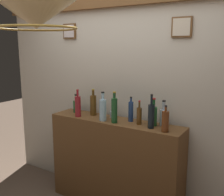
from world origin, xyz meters
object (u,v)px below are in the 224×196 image
at_px(liquor_bottle_whiskey, 131,111).
at_px(liquor_bottle_sherry, 151,116).
at_px(glass_tumbler_rocks, 113,114).
at_px(liquor_bottle_gin, 163,116).
at_px(liquor_bottle_scotch, 153,115).
at_px(pendant_lamp, 36,15).
at_px(liquor_bottle_amaro, 78,106).
at_px(liquor_bottle_rye, 114,110).
at_px(liquor_bottle_bourbon, 139,115).
at_px(liquor_bottle_rum, 76,106).
at_px(liquor_bottle_brandy, 93,105).
at_px(liquor_bottle_mezcal, 103,109).
at_px(liquor_bottle_vermouth, 165,121).
at_px(liquor_bottle_port, 103,108).

bearing_deg(liquor_bottle_whiskey, liquor_bottle_sherry, -20.73).
xyz_separation_m(liquor_bottle_whiskey, glass_tumbler_rocks, (-0.24, 0.03, -0.07)).
distance_m(liquor_bottle_gin, liquor_bottle_sherry, 0.17).
height_order(liquor_bottle_scotch, pendant_lamp, pendant_lamp).
xyz_separation_m(liquor_bottle_whiskey, liquor_bottle_amaro, (-0.59, -0.15, 0.01)).
distance_m(liquor_bottle_rye, glass_tumbler_rocks, 0.23).
relative_size(glass_tumbler_rocks, pendant_lamp, 0.12).
bearing_deg(liquor_bottle_amaro, liquor_bottle_bourbon, 7.65).
bearing_deg(liquor_bottle_rum, liquor_bottle_brandy, 0.24).
bearing_deg(liquor_bottle_rum, liquor_bottle_mezcal, -15.05).
xyz_separation_m(liquor_bottle_whiskey, liquor_bottle_rye, (-0.12, -0.13, 0.03)).
height_order(liquor_bottle_whiskey, liquor_bottle_bourbon, liquor_bottle_whiskey).
xyz_separation_m(liquor_bottle_rye, pendant_lamp, (-0.11, -0.89, 0.86)).
xyz_separation_m(liquor_bottle_vermouth, glass_tumbler_rocks, (-0.67, 0.17, -0.07)).
xyz_separation_m(liquor_bottle_mezcal, liquor_bottle_port, (-0.06, 0.10, -0.01)).
height_order(liquor_bottle_whiskey, liquor_bottle_sherry, liquor_bottle_sherry).
height_order(liquor_bottle_sherry, glass_tumbler_rocks, liquor_bottle_sherry).
distance_m(liquor_bottle_scotch, liquor_bottle_port, 0.58).
relative_size(liquor_bottle_rye, liquor_bottle_gin, 1.28).
distance_m(liquor_bottle_whiskey, liquor_bottle_amaro, 0.61).
bearing_deg(liquor_bottle_mezcal, liquor_bottle_scotch, 12.58).
xyz_separation_m(liquor_bottle_brandy, liquor_bottle_sherry, (0.76, -0.10, 0.00)).
relative_size(liquor_bottle_amaro, pendant_lamp, 0.53).
relative_size(liquor_bottle_whiskey, liquor_bottle_vermouth, 1.06).
bearing_deg(liquor_bottle_whiskey, liquor_bottle_mezcal, -154.04).
relative_size(liquor_bottle_gin, liquor_bottle_rum, 1.15).
relative_size(liquor_bottle_vermouth, liquor_bottle_scotch, 0.90).
bearing_deg(liquor_bottle_rum, liquor_bottle_rye, -12.02).
height_order(liquor_bottle_vermouth, liquor_bottle_gin, liquor_bottle_gin).
distance_m(liquor_bottle_whiskey, liquor_bottle_rum, 0.73).
height_order(liquor_bottle_mezcal, glass_tumbler_rocks, liquor_bottle_mezcal).
bearing_deg(liquor_bottle_mezcal, liquor_bottle_vermouth, -0.57).
bearing_deg(liquor_bottle_sherry, liquor_bottle_amaro, -177.24).
distance_m(liquor_bottle_rum, liquor_bottle_mezcal, 0.49).
bearing_deg(liquor_bottle_rum, liquor_bottle_scotch, -0.50).
height_order(liquor_bottle_amaro, liquor_bottle_port, liquor_bottle_amaro).
bearing_deg(liquor_bottle_scotch, liquor_bottle_brandy, 179.26).
relative_size(liquor_bottle_scotch, liquor_bottle_mezcal, 0.90).
relative_size(liquor_bottle_gin, pendant_lamp, 0.43).
bearing_deg(liquor_bottle_brandy, liquor_bottle_mezcal, -30.10).
distance_m(liquor_bottle_brandy, liquor_bottle_scotch, 0.74).
bearing_deg(pendant_lamp, liquor_bottle_rye, 83.23).
bearing_deg(liquor_bottle_rum, liquor_bottle_amaro, -45.22).
bearing_deg(liquor_bottle_mezcal, pendant_lamp, -87.46).
height_order(liquor_bottle_rye, pendant_lamp, pendant_lamp).
distance_m(liquor_bottle_rum, pendant_lamp, 1.46).
height_order(liquor_bottle_rum, liquor_bottle_sherry, liquor_bottle_sherry).
xyz_separation_m(liquor_bottle_brandy, liquor_bottle_scotch, (0.74, -0.01, -0.02)).
bearing_deg(pendant_lamp, liquor_bottle_vermouth, 53.48).
height_order(liquor_bottle_scotch, liquor_bottle_rum, liquor_bottle_scotch).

